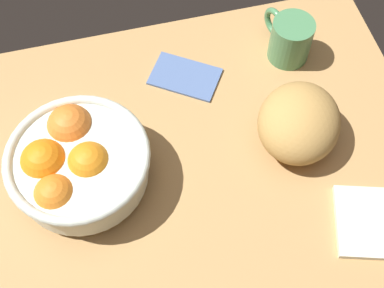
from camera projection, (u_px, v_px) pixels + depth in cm
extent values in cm
cube|color=#AE824E|center=(199.00, 168.00, 93.16)|extent=(82.35, 66.63, 3.00)
cylinder|color=silver|center=(85.00, 177.00, 89.71)|extent=(8.14, 8.14, 1.75)
cylinder|color=silver|center=(80.00, 166.00, 86.20)|extent=(21.90, 21.90, 6.32)
torus|color=silver|center=(77.00, 157.00, 83.45)|extent=(23.50, 23.50, 1.60)
sphere|color=orange|center=(90.00, 164.00, 84.62)|extent=(7.28, 7.28, 7.28)
sphere|color=orange|center=(71.00, 128.00, 87.82)|extent=(7.99, 7.99, 7.99)
sphere|color=orange|center=(56.00, 196.00, 81.93)|extent=(6.89, 6.89, 6.89)
sphere|color=orange|center=(45.00, 163.00, 84.61)|extent=(7.80, 7.80, 7.80)
ellipsoid|color=#B38848|center=(299.00, 123.00, 90.01)|extent=(20.38, 20.98, 10.35)
cube|color=silver|center=(384.00, 223.00, 85.92)|extent=(18.62, 16.34, 1.13)
cube|color=#4C6699|center=(185.00, 76.00, 100.75)|extent=(15.10, 13.79, 0.95)
cylinder|color=#488254|center=(291.00, 40.00, 100.04)|extent=(7.93, 7.93, 8.76)
torus|color=#488254|center=(275.00, 23.00, 102.22)|extent=(2.95, 6.19, 6.11)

